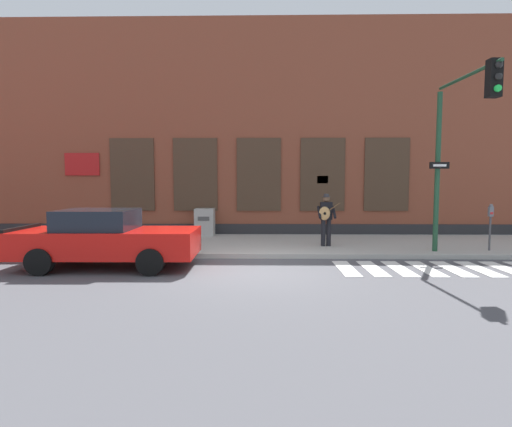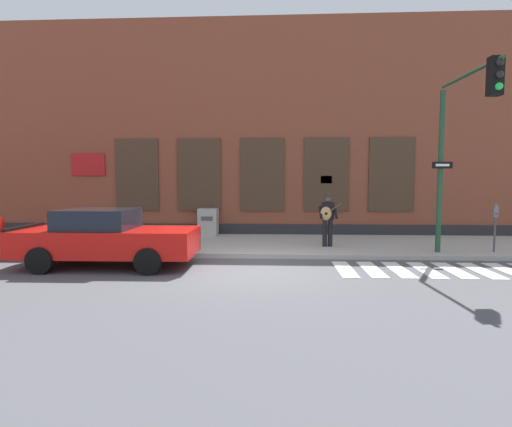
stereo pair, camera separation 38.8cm
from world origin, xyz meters
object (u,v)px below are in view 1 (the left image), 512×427
(red_car, at_px, (106,239))
(busker, at_px, (326,216))
(utility_box, at_px, (205,222))
(parking_meter, at_px, (490,220))
(traffic_light, at_px, (459,133))

(red_car, relative_size, busker, 2.69)
(busker, bearing_deg, utility_box, 149.33)
(utility_box, bearing_deg, busker, -30.67)
(busker, distance_m, utility_box, 5.09)
(parking_meter, bearing_deg, utility_box, 160.27)
(red_car, xyz_separation_m, busker, (6.16, 2.81, 0.35))
(busker, bearing_deg, red_car, -155.50)
(traffic_light, height_order, parking_meter, traffic_light)
(busker, height_order, utility_box, busker)
(traffic_light, bearing_deg, utility_box, 149.01)
(red_car, distance_m, parking_meter, 11.27)
(busker, bearing_deg, traffic_light, -31.41)
(traffic_light, bearing_deg, red_car, -175.02)
(busker, relative_size, traffic_light, 0.35)
(parking_meter, distance_m, utility_box, 9.87)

